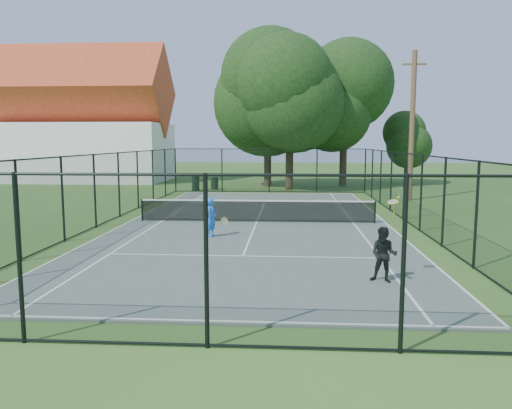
# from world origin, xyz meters

# --- Properties ---
(ground) EXTENTS (120.00, 120.00, 0.00)m
(ground) POSITION_xyz_m (0.00, 0.00, 0.00)
(ground) COLOR #375C1F
(tennis_court) EXTENTS (11.00, 24.00, 0.06)m
(tennis_court) POSITION_xyz_m (0.00, 0.00, 0.03)
(tennis_court) COLOR #515F56
(tennis_court) RESTS_ON ground
(tennis_net) EXTENTS (10.08, 0.08, 0.95)m
(tennis_net) POSITION_xyz_m (0.00, 0.00, 0.58)
(tennis_net) COLOR black
(tennis_net) RESTS_ON tennis_court
(fence) EXTENTS (13.10, 26.10, 3.00)m
(fence) POSITION_xyz_m (0.00, 0.00, 1.50)
(fence) COLOR black
(fence) RESTS_ON ground
(tree_near_left) EXTENTS (8.23, 8.23, 10.73)m
(tree_near_left) POSITION_xyz_m (-0.29, 17.38, 6.61)
(tree_near_left) COLOR #332114
(tree_near_left) RESTS_ON ground
(tree_near_mid) EXTENTS (7.01, 7.01, 9.17)m
(tree_near_mid) POSITION_xyz_m (1.38, 15.15, 5.65)
(tree_near_mid) COLOR #332114
(tree_near_mid) RESTS_ON ground
(tree_near_right) EXTENTS (6.89, 6.89, 9.51)m
(tree_near_right) POSITION_xyz_m (5.54, 18.06, 6.05)
(tree_near_right) COLOR #332114
(tree_near_right) RESTS_ON ground
(tree_far_right) EXTENTS (4.14, 4.14, 5.48)m
(tree_far_right) POSITION_xyz_m (11.10, 20.15, 3.39)
(tree_far_right) COLOR #332114
(tree_far_right) RESTS_ON ground
(building) EXTENTS (15.30, 8.15, 11.87)m
(building) POSITION_xyz_m (-17.00, 22.00, 4.93)
(building) COLOR silver
(building) RESTS_ON ground
(trash_bin_left) EXTENTS (0.58, 0.58, 1.00)m
(trash_bin_left) POSITION_xyz_m (-5.28, 13.94, 0.51)
(trash_bin_left) COLOR black
(trash_bin_left) RESTS_ON ground
(trash_bin_right) EXTENTS (0.58, 0.58, 0.89)m
(trash_bin_right) POSITION_xyz_m (-4.02, 14.63, 0.45)
(trash_bin_right) COLOR black
(trash_bin_right) RESTS_ON ground
(utility_pole) EXTENTS (1.40, 0.30, 8.69)m
(utility_pole) POSITION_xyz_m (8.54, 9.00, 4.41)
(utility_pole) COLOR #4C3823
(utility_pole) RESTS_ON ground
(player_blue) EXTENTS (0.82, 0.59, 1.41)m
(player_blue) POSITION_xyz_m (-1.42, -3.39, 0.76)
(player_blue) COLOR blue
(player_blue) RESTS_ON tennis_court
(player_black) EXTENTS (0.84, 0.85, 2.09)m
(player_black) POSITION_xyz_m (3.72, -8.93, 0.75)
(player_black) COLOR black
(player_black) RESTS_ON tennis_court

